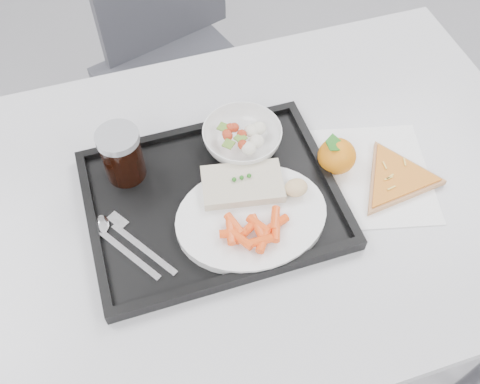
% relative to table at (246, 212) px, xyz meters
% --- Properties ---
extents(table, '(1.20, 0.80, 0.75)m').
position_rel_table_xyz_m(table, '(0.00, 0.00, 0.00)').
color(table, '#A6A5A7').
rests_on(table, ground).
extents(chair, '(0.53, 0.53, 0.93)m').
position_rel_table_xyz_m(chair, '(0.01, 0.71, -0.15)').
color(chair, '#37383F').
rests_on(chair, ground).
extents(tray, '(0.45, 0.35, 0.03)m').
position_rel_table_xyz_m(tray, '(-0.07, -0.00, 0.08)').
color(tray, black).
rests_on(tray, table).
extents(dinner_plate, '(0.27, 0.27, 0.02)m').
position_rel_table_xyz_m(dinner_plate, '(-0.01, -0.07, 0.09)').
color(dinner_plate, white).
rests_on(dinner_plate, tray).
extents(fish_fillet, '(0.16, 0.11, 0.03)m').
position_rel_table_xyz_m(fish_fillet, '(-0.01, -0.01, 0.11)').
color(fish_fillet, beige).
rests_on(fish_fillet, dinner_plate).
extents(bread_roll, '(0.05, 0.04, 0.03)m').
position_rel_table_xyz_m(bread_roll, '(0.08, -0.05, 0.12)').
color(bread_roll, tan).
rests_on(bread_roll, dinner_plate).
extents(salad_bowl, '(0.15, 0.15, 0.05)m').
position_rel_table_xyz_m(salad_bowl, '(0.02, 0.10, 0.11)').
color(salad_bowl, white).
rests_on(salad_bowl, tray).
extents(cola_glass, '(0.08, 0.08, 0.11)m').
position_rel_table_xyz_m(cola_glass, '(-0.20, 0.10, 0.14)').
color(cola_glass, black).
rests_on(cola_glass, tray).
extents(cutlery, '(0.13, 0.16, 0.01)m').
position_rel_table_xyz_m(cutlery, '(-0.24, -0.04, 0.08)').
color(cutlery, silver).
rests_on(cutlery, tray).
extents(napkin, '(0.30, 0.29, 0.00)m').
position_rel_table_xyz_m(napkin, '(0.23, -0.03, 0.07)').
color(napkin, white).
rests_on(napkin, table).
extents(tangerine, '(0.08, 0.08, 0.07)m').
position_rel_table_xyz_m(tangerine, '(0.18, 0.01, 0.10)').
color(tangerine, orange).
rests_on(tangerine, napkin).
extents(pizza_slice, '(0.28, 0.28, 0.02)m').
position_rel_table_xyz_m(pizza_slice, '(0.28, -0.06, 0.08)').
color(pizza_slice, tan).
rests_on(pizza_slice, napkin).
extents(carrot_pile, '(0.13, 0.09, 0.02)m').
position_rel_table_xyz_m(carrot_pile, '(-0.02, -0.11, 0.11)').
color(carrot_pile, '#FF4F16').
rests_on(carrot_pile, dinner_plate).
extents(salad_contents, '(0.10, 0.09, 0.02)m').
position_rel_table_xyz_m(salad_contents, '(0.03, 0.09, 0.12)').
color(salad_contents, '#AE3318').
rests_on(salad_contents, salad_bowl).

